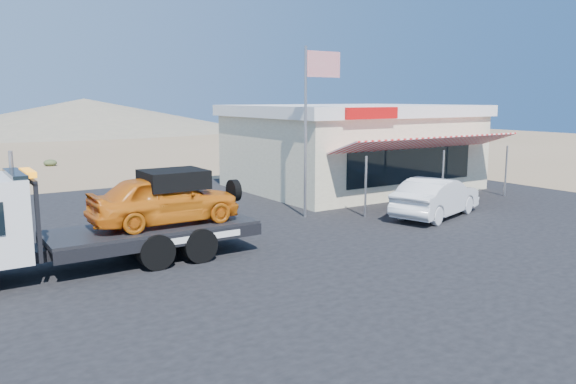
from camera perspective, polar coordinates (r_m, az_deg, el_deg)
name	(u,v)px	position (r m, az deg, el deg)	size (l,w,h in m)	color
ground	(254,270)	(14.14, -3.51, -7.96)	(120.00, 120.00, 0.00)	#886C4D
asphalt_lot	(262,235)	(17.60, -2.70, -4.40)	(32.00, 24.00, 0.02)	black
tow_truck	(96,214)	(14.77, -18.91, -2.12)	(7.73, 2.29, 2.58)	black
white_sedan	(436,197)	(20.81, 14.83, -0.51)	(1.51, 4.32, 1.42)	silver
jerky_store	(351,146)	(26.98, 6.45, 4.67)	(10.40, 9.97, 3.90)	beige
flagpole	(311,112)	(19.95, 2.35, 8.14)	(1.55, 0.10, 6.00)	#99999E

